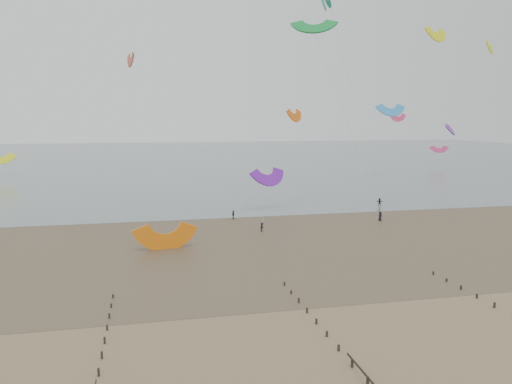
% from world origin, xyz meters
% --- Properties ---
extents(ground, '(500.00, 500.00, 0.00)m').
position_xyz_m(ground, '(0.00, 0.00, 0.00)').
color(ground, brown).
rests_on(ground, ground).
extents(sea_and_shore, '(500.00, 665.00, 0.03)m').
position_xyz_m(sea_and_shore, '(-4.08, 34.40, 0.01)').
color(sea_and_shore, '#475654').
rests_on(sea_and_shore, ground).
extents(kitesurfers, '(155.01, 19.28, 1.83)m').
position_xyz_m(kitesurfers, '(28.87, 49.41, 0.84)').
color(kitesurfers, black).
rests_on(kitesurfers, ground).
extents(grounded_kite, '(8.17, 6.75, 4.11)m').
position_xyz_m(grounded_kite, '(-8.02, 30.28, 0.00)').
color(grounded_kite, orange).
rests_on(grounded_kite, ground).
extents(kites_airborne, '(221.64, 114.85, 43.40)m').
position_xyz_m(kites_airborne, '(-11.93, 92.99, 23.36)').
color(kites_airborne, '#3090D6').
rests_on(kites_airborne, ground).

